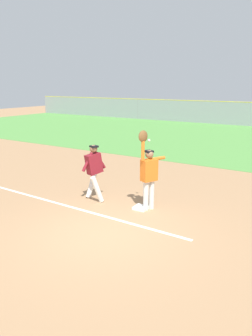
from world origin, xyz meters
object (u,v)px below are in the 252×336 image
fielder (149,171)px  baseball (149,140)px  runner (94,169)px  parked_car_tan (241,114)px  first_base (141,208)px  parked_car_black (178,111)px

fielder → baseball: (-0.13, 0.24, 0.83)m
runner → parked_car_tan: 24.74m
fielder → baseball: fielder is taller
baseball → parked_car_tan: baseball is taller
first_base → parked_car_black: bearing=112.1°
first_base → runner: runner is taller
first_base → fielder: bearing=29.3°
baseball → fielder: bearing=-61.3°
fielder → parked_car_tan: 24.75m
first_base → parked_car_tan: size_ratio=0.09×
parked_car_black → parked_car_tan: size_ratio=1.03×
baseball → parked_car_black: 26.03m
fielder → first_base: bearing=53.9°
first_base → fielder: (0.18, 0.10, 1.08)m
first_base → parked_car_tan: (-3.51, 24.57, 0.63)m
runner → fielder: bearing=25.6°
fielder → runner: (-1.77, -0.19, -0.12)m
first_base → parked_car_black: size_ratio=0.08×
first_base → fielder: fielder is taller
first_base → parked_car_tan: parked_car_tan is taller
baseball → runner: bearing=-165.4°
first_base → runner: size_ratio=0.22×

